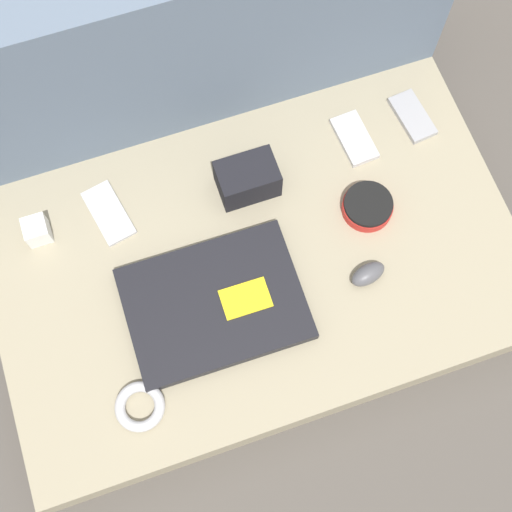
# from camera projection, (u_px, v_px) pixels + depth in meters

# --- Properties ---
(ground_plane) EXTENTS (8.00, 8.00, 0.00)m
(ground_plane) POSITION_uv_depth(u_px,v_px,m) (256.00, 277.00, 1.48)
(ground_plane) COLOR #4C4742
(couch_seat) EXTENTS (1.01, 0.63, 0.11)m
(couch_seat) POSITION_uv_depth(u_px,v_px,m) (256.00, 269.00, 1.43)
(couch_seat) COLOR gray
(couch_seat) RESTS_ON ground_plane
(couch_backrest) EXTENTS (1.01, 0.20, 0.50)m
(couch_backrest) POSITION_uv_depth(u_px,v_px,m) (187.00, 44.00, 1.37)
(couch_backrest) COLOR slate
(couch_backrest) RESTS_ON ground_plane
(laptop) EXTENTS (0.33, 0.24, 0.03)m
(laptop) POSITION_uv_depth(u_px,v_px,m) (215.00, 304.00, 1.33)
(laptop) COLOR black
(laptop) RESTS_ON couch_seat
(computer_mouse) EXTENTS (0.08, 0.05, 0.03)m
(computer_mouse) POSITION_uv_depth(u_px,v_px,m) (368.00, 274.00, 1.35)
(computer_mouse) COLOR #4C4C51
(computer_mouse) RESTS_ON couch_seat
(speaker_puck) EXTENTS (0.10, 0.10, 0.03)m
(speaker_puck) POSITION_uv_depth(u_px,v_px,m) (368.00, 206.00, 1.39)
(speaker_puck) COLOR red
(speaker_puck) RESTS_ON couch_seat
(phone_silver) EXTENTS (0.08, 0.14, 0.01)m
(phone_silver) POSITION_uv_depth(u_px,v_px,m) (109.00, 213.00, 1.40)
(phone_silver) COLOR #B7B7BC
(phone_silver) RESTS_ON couch_seat
(phone_black) EXTENTS (0.07, 0.12, 0.01)m
(phone_black) POSITION_uv_depth(u_px,v_px,m) (412.00, 116.00, 1.47)
(phone_black) COLOR #99999E
(phone_black) RESTS_ON couch_seat
(phone_small) EXTENTS (0.07, 0.12, 0.01)m
(phone_small) POSITION_uv_depth(u_px,v_px,m) (354.00, 138.00, 1.45)
(phone_small) COLOR #B7B7BC
(phone_small) RESTS_ON couch_seat
(camera_pouch) EXTENTS (0.12, 0.08, 0.08)m
(camera_pouch) POSITION_uv_depth(u_px,v_px,m) (247.00, 179.00, 1.39)
(camera_pouch) COLOR black
(camera_pouch) RESTS_ON couch_seat
(charger_brick) EXTENTS (0.05, 0.05, 0.05)m
(charger_brick) POSITION_uv_depth(u_px,v_px,m) (37.00, 230.00, 1.37)
(charger_brick) COLOR silver
(charger_brick) RESTS_ON couch_seat
(cable_coil) EXTENTS (0.09, 0.09, 0.02)m
(cable_coil) POSITION_uv_depth(u_px,v_px,m) (140.00, 406.00, 1.27)
(cable_coil) COLOR #B2B2B7
(cable_coil) RESTS_ON couch_seat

